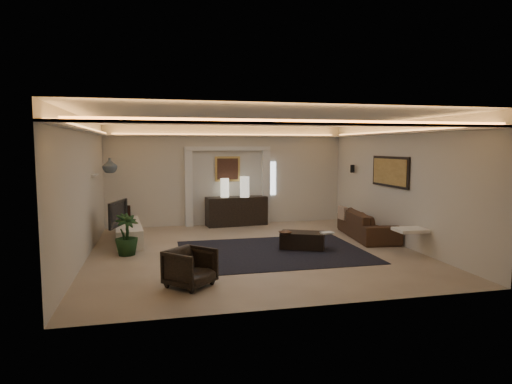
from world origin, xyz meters
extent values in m
plane|color=tan|center=(0.00, 0.00, 0.00)|extent=(7.00, 7.00, 0.00)
plane|color=white|center=(0.00, 0.00, 2.90)|extent=(7.00, 7.00, 0.00)
plane|color=beige|center=(0.00, 3.50, 1.45)|extent=(7.00, 0.00, 7.00)
plane|color=beige|center=(0.00, -3.50, 1.45)|extent=(7.00, 0.00, 7.00)
plane|color=beige|center=(-3.50, 0.00, 1.45)|extent=(0.00, 7.00, 7.00)
plane|color=beige|center=(3.50, 0.00, 1.45)|extent=(0.00, 7.00, 7.00)
cube|color=silver|center=(0.00, 0.00, 2.62)|extent=(7.00, 7.00, 0.04)
cube|color=white|center=(1.35, 3.48, 1.35)|extent=(0.25, 0.03, 1.00)
cube|color=black|center=(0.40, -0.20, 0.01)|extent=(4.00, 3.00, 0.01)
cube|color=silver|center=(-1.15, 3.40, 1.10)|extent=(0.22, 0.20, 2.20)
cube|color=silver|center=(1.15, 3.40, 1.10)|extent=(0.22, 0.20, 2.20)
cube|color=silver|center=(0.00, 3.40, 2.25)|extent=(2.52, 0.20, 0.12)
cube|color=tan|center=(0.00, 3.47, 1.65)|extent=(0.74, 0.04, 0.74)
cube|color=#4C2D1E|center=(0.00, 3.44, 1.65)|extent=(0.62, 0.02, 0.62)
cube|color=black|center=(3.47, 0.30, 1.70)|extent=(0.04, 1.64, 0.74)
cube|color=tan|center=(3.44, 0.30, 1.70)|extent=(0.02, 1.50, 0.62)
cylinder|color=black|center=(3.38, 2.20, 1.68)|extent=(0.12, 0.12, 0.22)
cube|color=silver|center=(-3.44, 1.40, 1.65)|extent=(0.10, 0.55, 0.04)
cube|color=black|center=(0.22, 3.25, 0.40)|extent=(1.82, 0.73, 0.89)
cylinder|color=white|center=(-0.12, 3.25, 1.09)|extent=(0.29, 0.29, 0.54)
cylinder|color=beige|center=(0.44, 3.10, 1.09)|extent=(0.32, 0.32, 0.60)
cube|color=silver|center=(-2.76, 1.68, 0.23)|extent=(0.79, 2.37, 0.44)
imported|color=black|center=(-3.05, 1.32, 0.75)|extent=(1.04, 0.44, 0.61)
cylinder|color=black|center=(-2.79, 2.22, 0.64)|extent=(0.16, 0.16, 0.37)
imported|color=#464F58|center=(-3.15, 1.83, 1.85)|extent=(0.45, 0.45, 0.36)
imported|color=black|center=(-2.71, 0.25, 0.44)|extent=(0.68, 0.68, 0.88)
imported|color=#492F1E|center=(3.15, 0.78, 0.33)|extent=(2.37, 1.16, 0.67)
cube|color=silver|center=(3.15, -1.14, 0.55)|extent=(0.64, 0.53, 0.07)
cube|color=tan|center=(2.75, 1.41, 0.55)|extent=(0.13, 0.35, 0.35)
cube|color=black|center=(1.12, -0.07, 0.20)|extent=(1.10, 0.89, 0.36)
imported|color=#4B301F|center=(0.66, -0.23, 0.44)|extent=(0.34, 0.34, 0.07)
cube|color=silver|center=(1.60, -0.33, 0.42)|extent=(0.29, 0.23, 0.03)
imported|color=#312922|center=(-1.55, -2.18, 0.32)|extent=(0.97, 0.97, 0.63)
camera|label=1|loc=(-2.08, -9.29, 2.30)|focal=30.73mm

